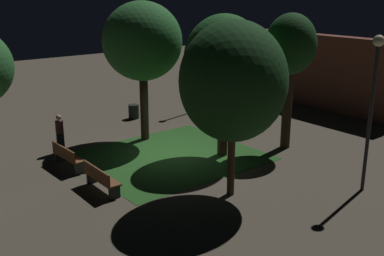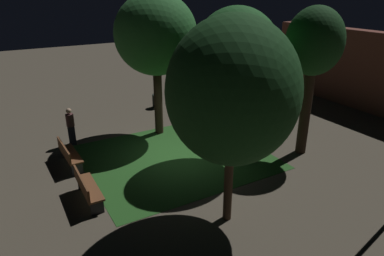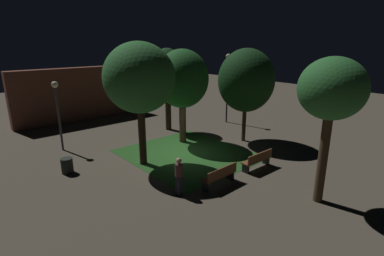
{
  "view_description": "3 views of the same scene",
  "coord_description": "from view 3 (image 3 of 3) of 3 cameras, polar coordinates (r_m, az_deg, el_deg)",
  "views": [
    {
      "loc": [
        14.39,
        -10.42,
        6.47
      ],
      "look_at": [
        0.95,
        0.15,
        1.34
      ],
      "focal_mm": 43.42,
      "sensor_mm": 36.0,
      "label": 1
    },
    {
      "loc": [
        10.82,
        -5.75,
        6.17
      ],
      "look_at": [
        0.31,
        0.28,
        1.21
      ],
      "focal_mm": 32.44,
      "sensor_mm": 36.0,
      "label": 2
    },
    {
      "loc": [
        -9.86,
        -11.98,
        6.01
      ],
      "look_at": [
        0.99,
        0.47,
        1.16
      ],
      "focal_mm": 27.7,
      "sensor_mm": 36.0,
      "label": 3
    }
  ],
  "objects": [
    {
      "name": "ground_plane",
      "position": [
        16.64,
        -1.51,
        -4.8
      ],
      "size": [
        60.0,
        60.0,
        0.0
      ],
      "primitive_type": "plane",
      "color": "#4C4438"
    },
    {
      "name": "grass_lawn",
      "position": [
        16.43,
        -0.87,
        -5.06
      ],
      "size": [
        6.01,
        6.76,
        0.01
      ],
      "primitive_type": "cube",
      "color": "#23511E",
      "rests_on": "ground"
    },
    {
      "name": "bench_near_trees",
      "position": [
        12.92,
        5.42,
        -9.02
      ],
      "size": [
        1.82,
        0.55,
        0.88
      ],
      "color": "brown",
      "rests_on": "ground"
    },
    {
      "name": "bench_front_right",
      "position": [
        14.8,
        12.53,
        -5.97
      ],
      "size": [
        1.8,
        0.49,
        0.88
      ],
      "color": "brown",
      "rests_on": "ground"
    },
    {
      "name": "tree_back_left",
      "position": [
        11.58,
        25.32,
        6.43
      ],
      "size": [
        2.36,
        2.36,
        5.53
      ],
      "color": "#423021",
      "rests_on": "ground"
    },
    {
      "name": "tree_back_right",
      "position": [
        20.26,
        -4.78,
        11.28
      ],
      "size": [
        2.07,
        2.07,
        5.59
      ],
      "color": "#2D2116",
      "rests_on": "ground"
    },
    {
      "name": "tree_right_canopy",
      "position": [
        14.32,
        -10.1,
        9.37
      ],
      "size": [
        3.4,
        3.4,
        6.03
      ],
      "color": "#2D2116",
      "rests_on": "ground"
    },
    {
      "name": "tree_lawn_side",
      "position": [
        18.09,
        10.38,
        8.96
      ],
      "size": [
        3.36,
        3.36,
        5.64
      ],
      "color": "#423021",
      "rests_on": "ground"
    },
    {
      "name": "tree_tall_center",
      "position": [
        17.58,
        -1.9,
        9.33
      ],
      "size": [
        3.12,
        3.12,
        5.61
      ],
      "color": "#423021",
      "rests_on": "ground"
    },
    {
      "name": "lamp_post_plaza_east",
      "position": [
        22.4,
        6.88,
        9.65
      ],
      "size": [
        0.36,
        0.36,
        5.14
      ],
      "color": "black",
      "rests_on": "ground"
    },
    {
      "name": "lamp_post_plaza_west",
      "position": [
        17.92,
        -24.53,
        4.35
      ],
      "size": [
        0.36,
        0.36,
        3.94
      ],
      "color": "#333338",
      "rests_on": "ground"
    },
    {
      "name": "trash_bin",
      "position": [
        15.26,
        -22.91,
        -6.68
      ],
      "size": [
        0.54,
        0.54,
        0.73
      ],
      "primitive_type": "cylinder",
      "color": "black",
      "rests_on": "ground"
    },
    {
      "name": "pedestrian",
      "position": [
        11.98,
        -2.52,
        -9.14
      ],
      "size": [
        0.32,
        0.32,
        1.61
      ],
      "color": "black",
      "rests_on": "ground"
    },
    {
      "name": "building_wall_backdrop",
      "position": [
        24.96,
        -21.1,
        6.12
      ],
      "size": [
        9.65,
        0.8,
        4.07
      ],
      "primitive_type": "cube",
      "color": "brown",
      "rests_on": "ground"
    }
  ]
}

